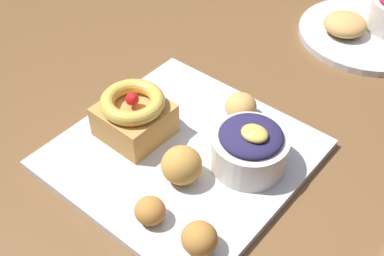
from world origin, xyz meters
name	(u,v)px	position (x,y,z in m)	size (l,w,h in m)	color
dining_table	(233,127)	(0.00, 0.00, 0.65)	(1.54, 0.97, 0.73)	brown
front_plate	(183,154)	(0.03, -0.17, 0.74)	(0.30, 0.30, 0.01)	silver
cake_slice	(134,115)	(-0.04, -0.18, 0.78)	(0.09, 0.09, 0.07)	#C68E47
berry_ramekin	(250,147)	(0.11, -0.13, 0.77)	(0.10, 0.10, 0.07)	silver
fritter_front	(150,211)	(0.07, -0.28, 0.76)	(0.04, 0.04, 0.03)	#BC7F38
fritter_middle	(199,238)	(0.14, -0.27, 0.76)	(0.04, 0.04, 0.04)	#BC7F38
fritter_back	(241,106)	(0.05, -0.06, 0.76)	(0.04, 0.05, 0.04)	tan
fritter_extra	(182,165)	(0.06, -0.20, 0.77)	(0.05, 0.05, 0.05)	gold
back_plate	(367,34)	(0.09, 0.27, 0.74)	(0.24, 0.24, 0.01)	silver
back_pastry	(345,24)	(0.06, 0.24, 0.76)	(0.07, 0.07, 0.03)	tan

